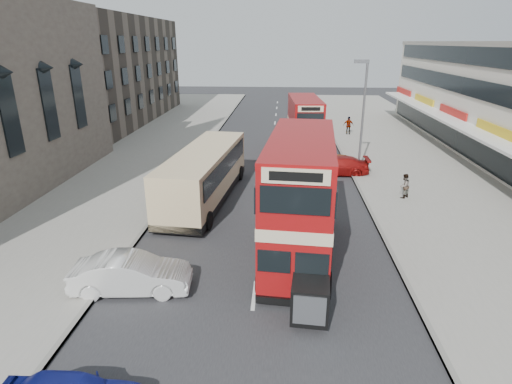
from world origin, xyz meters
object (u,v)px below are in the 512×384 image
at_px(bus_main, 300,199).
at_px(car_left_front, 131,274).
at_px(car_right_a, 337,166).
at_px(pedestrian_far, 348,125).
at_px(bus_second, 304,127).
at_px(cyclist, 318,163).
at_px(street_lamp, 362,109).
at_px(coach, 205,173).
at_px(car_right_b, 333,163).
at_px(pedestrian_near, 404,186).

distance_m(bus_main, car_left_front, 7.63).
distance_m(car_right_a, pedestrian_far, 13.98).
xyz_separation_m(bus_second, car_right_a, (2.23, -5.38, -1.81)).
relative_size(car_right_a, cyclist, 2.36).
xyz_separation_m(street_lamp, coach, (-10.26, -5.89, -3.06)).
xyz_separation_m(street_lamp, car_right_b, (-1.66, 1.09, -4.23)).
xyz_separation_m(coach, pedestrian_far, (11.51, 19.43, -0.66)).
xyz_separation_m(bus_main, pedestrian_far, (5.99, 26.30, -1.77)).
distance_m(coach, car_left_front, 10.21).
relative_size(car_right_a, pedestrian_near, 2.95).
bearing_deg(coach, car_right_b, 44.68).
bearing_deg(bus_main, street_lamp, -105.56).
bearing_deg(street_lamp, coach, -150.13).
bearing_deg(bus_second, coach, 55.91).
relative_size(street_lamp, car_right_b, 2.04).
height_order(car_right_a, car_right_b, car_right_a).
xyz_separation_m(bus_second, pedestrian_far, (4.98, 8.32, -1.41)).
xyz_separation_m(car_left_front, car_right_a, (9.83, 15.83, -0.09)).
bearing_deg(pedestrian_near, car_right_a, -93.78).
bearing_deg(pedestrian_far, car_right_b, -101.10).
relative_size(bus_second, cyclist, 4.42).
xyz_separation_m(street_lamp, car_left_front, (-11.33, -16.00, -4.03)).
bearing_deg(car_right_b, car_right_a, 0.15).
height_order(bus_second, pedestrian_near, bus_second).
bearing_deg(pedestrian_far, bus_second, -118.86).
relative_size(car_right_a, car_right_b, 1.15).
height_order(coach, car_left_front, coach).
bearing_deg(car_right_b, pedestrian_near, 23.19).
height_order(bus_second, coach, bus_second).
xyz_separation_m(car_right_b, pedestrian_near, (3.63, -6.25, 0.37)).
xyz_separation_m(street_lamp, cyclist, (-2.87, 0.58, -4.14)).
bearing_deg(car_right_b, car_left_front, -36.49).
height_order(bus_main, bus_second, bus_main).
distance_m(bus_second, car_right_b, 5.00).
bearing_deg(bus_main, car_right_b, -97.74).
bearing_deg(pedestrian_far, coach, -118.62).
distance_m(car_right_a, car_right_b, 1.27).
bearing_deg(car_left_front, bus_main, -69.02).
distance_m(coach, car_right_b, 11.14).
distance_m(street_lamp, coach, 12.22).
bearing_deg(pedestrian_far, pedestrian_near, -85.74).
bearing_deg(pedestrian_near, bus_second, -99.78).
height_order(car_left_front, car_right_a, car_left_front).
height_order(bus_second, pedestrian_far, bus_second).
xyz_separation_m(bus_main, cyclist, (1.88, 13.34, -2.19)).
bearing_deg(bus_main, cyclist, -93.17).
relative_size(street_lamp, pedestrian_far, 4.45).
relative_size(bus_second, pedestrian_near, 5.53).
bearing_deg(car_right_a, cyclist, -118.78).
relative_size(car_right_b, pedestrian_far, 2.19).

